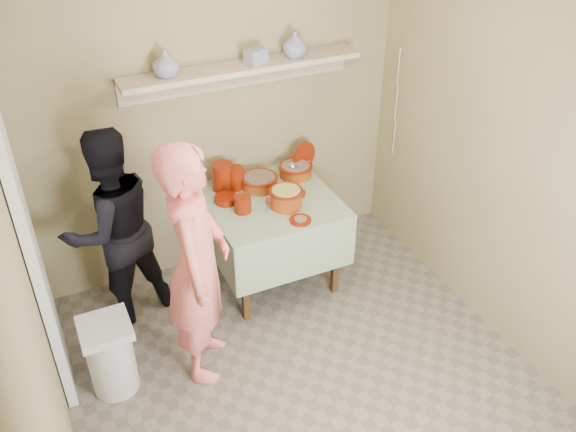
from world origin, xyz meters
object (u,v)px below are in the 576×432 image
person_helper (112,229)px  serving_table (271,212)px  person_cook (197,265)px  trash_bin (111,356)px  cazuela_rice (286,197)px

person_helper → serving_table: person_helper is taller
person_cook → person_helper: (-0.39, 0.77, -0.09)m
person_helper → serving_table: size_ratio=1.58×
person_cook → trash_bin: 0.85m
person_cook → trash_bin: (-0.62, 0.04, -0.57)m
trash_bin → person_cook: bearing=-3.7°
person_cook → person_helper: bearing=50.4°
person_helper → trash_bin: person_helper is taller
person_cook → trash_bin: bearing=109.8°
person_cook → person_helper: 0.87m
cazuela_rice → trash_bin: (-1.48, -0.48, -0.56)m
cazuela_rice → person_helper: bearing=168.7°
person_helper → cazuela_rice: person_helper is taller
cazuela_rice → trash_bin: size_ratio=0.59×
trash_bin → person_helper: bearing=72.2°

